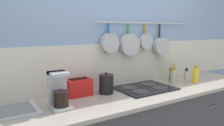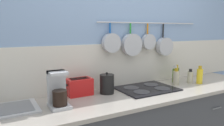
# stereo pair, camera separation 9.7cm
# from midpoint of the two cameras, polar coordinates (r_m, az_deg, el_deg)

# --- Properties ---
(wall_back) EXTENTS (7.20, 0.16, 2.60)m
(wall_back) POSITION_cam_midpoint_polar(r_m,az_deg,el_deg) (2.45, 0.44, 2.59)
(wall_back) COLOR #84A3CC
(wall_back) RESTS_ON ground_plane
(countertop) EXTENTS (3.14, 0.67, 0.03)m
(countertop) POSITION_cam_midpoint_polar(r_m,az_deg,el_deg) (2.22, 5.61, -8.22)
(countertop) COLOR #A59E93
(countertop) RESTS_ON cabinet_base
(coffee_maker) EXTENTS (0.16, 0.20, 0.30)m
(coffee_maker) POSITION_cam_midpoint_polar(r_m,az_deg,el_deg) (1.85, -15.25, -7.45)
(coffee_maker) COLOR #B7BABF
(coffee_maker) RESTS_ON countertop
(toaster) EXTENTS (0.26, 0.14, 0.17)m
(toaster) POSITION_cam_midpoint_polar(r_m,az_deg,el_deg) (2.13, -9.97, -6.26)
(toaster) COLOR red
(toaster) RESTS_ON countertop
(kettle) EXTENTS (0.14, 0.14, 0.21)m
(kettle) POSITION_cam_midpoint_polar(r_m,az_deg,el_deg) (2.17, -2.83, -5.50)
(kettle) COLOR black
(kettle) RESTS_ON countertop
(cooktop) EXTENTS (0.60, 0.46, 0.01)m
(cooktop) POSITION_cam_midpoint_polar(r_m,az_deg,el_deg) (2.38, 7.42, -6.52)
(cooktop) COLOR black
(cooktop) RESTS_ON countertop
(bottle_olive_oil) EXTENTS (0.07, 0.07, 0.20)m
(bottle_olive_oil) POSITION_cam_midpoint_polar(r_m,az_deg,el_deg) (2.61, 14.63, -3.54)
(bottle_olive_oil) COLOR #BFB799
(bottle_olive_oil) RESTS_ON countertop
(bottle_sesame_oil) EXTENTS (0.06, 0.06, 0.20)m
(bottle_sesame_oil) POSITION_cam_midpoint_polar(r_m,az_deg,el_deg) (2.73, 14.34, -2.93)
(bottle_sesame_oil) COLOR #4C721E
(bottle_sesame_oil) RESTS_ON countertop
(bottle_hot_sauce) EXTENTS (0.05, 0.05, 0.20)m
(bottle_hot_sauce) POSITION_cam_midpoint_polar(r_m,az_deg,el_deg) (2.81, 14.71, -2.64)
(bottle_hot_sauce) COLOR #4C721E
(bottle_hot_sauce) RESTS_ON countertop
(bottle_vinegar) EXTENTS (0.06, 0.06, 0.17)m
(bottle_vinegar) POSITION_cam_midpoint_polar(r_m,az_deg,el_deg) (2.77, 17.90, -3.27)
(bottle_vinegar) COLOR #BFB799
(bottle_vinegar) RESTS_ON countertop
(bottle_cooking_wine) EXTENTS (0.07, 0.07, 0.21)m
(bottle_cooking_wine) POSITION_cam_midpoint_polar(r_m,az_deg,el_deg) (2.78, 20.07, -2.93)
(bottle_cooking_wine) COLOR yellow
(bottle_cooking_wine) RESTS_ON countertop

